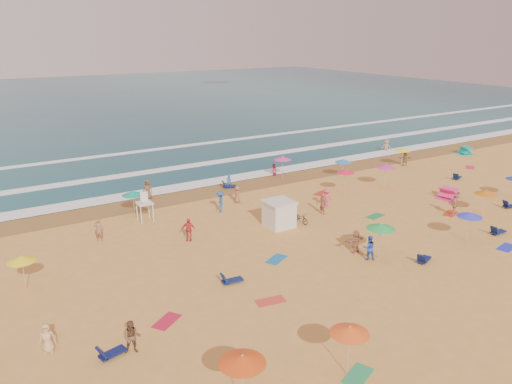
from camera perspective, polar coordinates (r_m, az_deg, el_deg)
ground at (r=40.13m, az=7.02°, el=-3.81°), size 220.00×220.00×0.00m
ocean at (r=116.33m, az=-19.92°, el=9.55°), size 220.00×140.00×0.18m
wet_sand at (r=49.91m, az=-1.90°, el=0.70°), size 220.00×220.00×0.00m
surf_foam at (r=57.42m, az=-6.28°, el=3.00°), size 200.00×18.70×0.05m
cabana at (r=39.37m, az=2.65°, el=-2.57°), size 2.00×2.00×2.00m
cabana_roof at (r=39.01m, az=2.68°, el=-1.11°), size 2.20×2.20×0.12m
bicycle at (r=40.37m, az=5.12°, el=-2.94°), size 0.75×1.72×0.88m
lifeguard_stand at (r=41.37m, az=-12.59°, el=-1.89°), size 1.20×1.20×2.10m
beach_umbrellas at (r=39.78m, az=9.00°, el=-0.82°), size 64.50×29.35×0.80m
loungers at (r=41.07m, az=14.30°, el=-3.48°), size 40.87×22.41×0.34m
towels at (r=38.84m, az=11.83°, el=-4.80°), size 43.24×23.12×0.03m
popup_tents at (r=58.70m, az=22.09°, el=2.61°), size 18.69×12.39×1.20m
beachgoers at (r=43.40m, az=4.79°, el=-0.89°), size 45.86×25.12×2.13m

